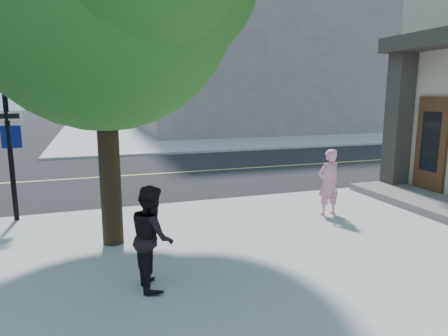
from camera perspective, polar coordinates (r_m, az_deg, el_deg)
name	(u,v)px	position (r m, az deg, el deg)	size (l,w,h in m)	color
ground	(39,219)	(10.31, -25.07, -6.68)	(140.00, 140.00, 0.00)	black
road_ew	(55,180)	(14.65, -23.14, -1.61)	(140.00, 9.00, 0.01)	black
sidewalk_ne	(244,128)	(33.72, 2.90, 5.73)	(29.00, 25.00, 0.12)	#9F9F9E
filler_ne	(248,42)	(34.51, 3.51, 17.58)	(18.00, 16.00, 14.00)	slate
man_on_phone	(329,182)	(9.41, 14.78, -2.00)	(0.56, 0.37, 1.54)	pink
pedestrian	(152,237)	(5.84, -10.29, -9.69)	(0.73, 0.57, 1.50)	black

